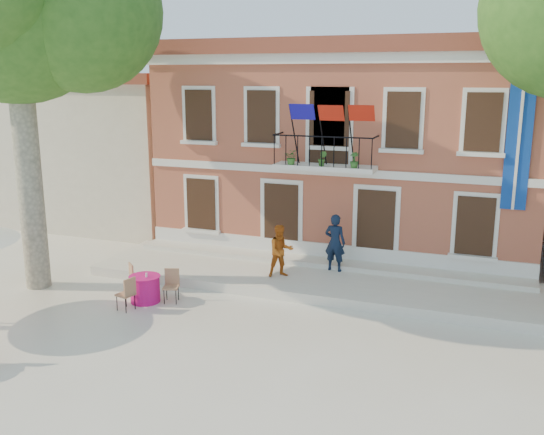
{
  "coord_description": "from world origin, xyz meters",
  "views": [
    {
      "loc": [
        7.07,
        -12.73,
        6.32
      ],
      "look_at": [
        0.99,
        3.5,
        2.24
      ],
      "focal_mm": 40.0,
      "sensor_mm": 36.0,
      "label": 1
    }
  ],
  "objects_px": {
    "pedestrian_navy": "(335,243)",
    "cafe_table_3": "(145,287)",
    "plane_tree_west": "(13,3)",
    "pedestrian_orange": "(281,251)"
  },
  "relations": [
    {
      "from": "pedestrian_orange",
      "to": "pedestrian_navy",
      "type": "bearing_deg",
      "value": 3.93
    },
    {
      "from": "pedestrian_navy",
      "to": "pedestrian_orange",
      "type": "bearing_deg",
      "value": 43.08
    },
    {
      "from": "cafe_table_3",
      "to": "pedestrian_orange",
      "type": "bearing_deg",
      "value": 39.94
    },
    {
      "from": "pedestrian_navy",
      "to": "pedestrian_orange",
      "type": "relative_size",
      "value": 1.13
    },
    {
      "from": "pedestrian_navy",
      "to": "cafe_table_3",
      "type": "xyz_separation_m",
      "value": [
        -4.56,
        -3.79,
        -0.78
      ]
    },
    {
      "from": "pedestrian_orange",
      "to": "cafe_table_3",
      "type": "bearing_deg",
      "value": -175.26
    },
    {
      "from": "plane_tree_west",
      "to": "pedestrian_orange",
      "type": "distance_m",
      "value": 10.32
    },
    {
      "from": "pedestrian_navy",
      "to": "cafe_table_3",
      "type": "height_order",
      "value": "pedestrian_navy"
    },
    {
      "from": "plane_tree_west",
      "to": "cafe_table_3",
      "type": "bearing_deg",
      "value": 0.12
    },
    {
      "from": "plane_tree_west",
      "to": "pedestrian_orange",
      "type": "height_order",
      "value": "plane_tree_west"
    }
  ]
}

